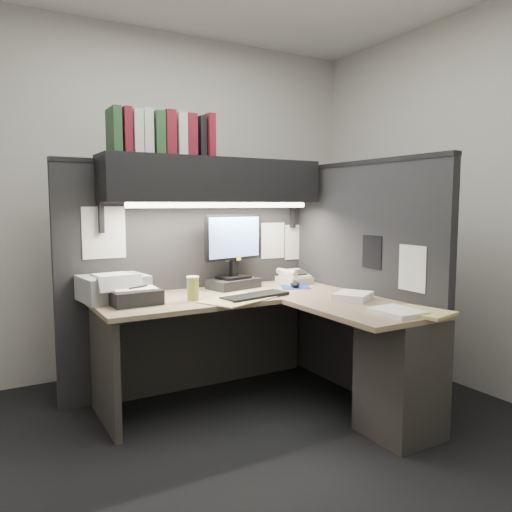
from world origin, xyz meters
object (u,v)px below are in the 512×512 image
object	(u,v)px
desk	(312,350)
notebook_stack	(134,297)
coffee_cup	(193,289)
telephone	(294,278)
keyboard	(255,296)
printer	(113,288)
overhead_shelf	(214,180)
monitor	(234,259)

from	to	relation	value
desk	notebook_stack	xyz separation A→B (m)	(-0.94, 0.55, 0.33)
desk	coffee_cup	world-z (taller)	coffee_cup
notebook_stack	telephone	bearing A→B (deg)	6.85
keyboard	telephone	distance (m)	0.65
desk	notebook_stack	size ratio (longest dim) A/B	5.79
desk	keyboard	size ratio (longest dim) A/B	3.61
keyboard	telephone	xyz separation A→B (m)	(0.54, 0.35, 0.03)
keyboard	coffee_cup	size ratio (longest dim) A/B	3.33
keyboard	coffee_cup	xyz separation A→B (m)	(-0.38, 0.13, 0.06)
telephone	notebook_stack	bearing A→B (deg)	-178.68
telephone	printer	bearing A→B (deg)	172.45
printer	overhead_shelf	bearing A→B (deg)	-6.18
overhead_shelf	printer	bearing A→B (deg)	-179.63
desk	coffee_cup	xyz separation A→B (m)	(-0.58, 0.48, 0.36)
overhead_shelf	printer	size ratio (longest dim) A/B	3.98
monitor	keyboard	bearing A→B (deg)	-108.99
desk	monitor	bearing A→B (deg)	101.46
desk	notebook_stack	bearing A→B (deg)	149.80
notebook_stack	monitor	bearing A→B (deg)	14.31
printer	notebook_stack	bearing A→B (deg)	-75.68
telephone	printer	xyz separation A→B (m)	(-1.36, 0.05, 0.04)
telephone	coffee_cup	world-z (taller)	coffee_cup
monitor	coffee_cup	xyz separation A→B (m)	(-0.43, -0.26, -0.14)
desk	notebook_stack	distance (m)	1.13
monitor	telephone	distance (m)	0.53
printer	coffee_cup	bearing A→B (deg)	-37.79
printer	telephone	bearing A→B (deg)	-8.58
keyboard	desk	bearing A→B (deg)	-72.06
notebook_stack	keyboard	bearing A→B (deg)	-14.87
desk	coffee_cup	size ratio (longest dim) A/B	12.03
overhead_shelf	coffee_cup	bearing A→B (deg)	-136.03
desk	printer	bearing A→B (deg)	143.61
overhead_shelf	telephone	world-z (taller)	overhead_shelf
desk	overhead_shelf	world-z (taller)	overhead_shelf
desk	notebook_stack	world-z (taller)	notebook_stack
keyboard	notebook_stack	distance (m)	0.76
overhead_shelf	printer	world-z (taller)	overhead_shelf
overhead_shelf	coffee_cup	world-z (taller)	overhead_shelf
keyboard	printer	world-z (taller)	printer
coffee_cup	printer	bearing A→B (deg)	148.76
monitor	keyboard	xyz separation A→B (m)	(-0.05, -0.40, -0.20)
overhead_shelf	keyboard	xyz separation A→B (m)	(0.10, -0.40, -0.76)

